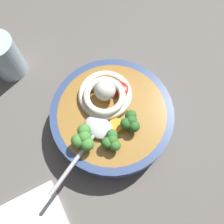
# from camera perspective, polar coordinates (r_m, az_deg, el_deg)

# --- Properties ---
(table_slab) EXTENTS (1.20, 1.20, 0.03)m
(table_slab) POSITION_cam_1_polar(r_m,az_deg,el_deg) (0.57, 4.40, -3.16)
(table_slab) COLOR #5B5651
(table_slab) RESTS_ON ground
(soup_bowl) EXTENTS (0.25, 0.25, 0.06)m
(soup_bowl) POSITION_cam_1_polar(r_m,az_deg,el_deg) (0.52, -0.00, -1.27)
(soup_bowl) COLOR #334775
(soup_bowl) RESTS_ON table_slab
(noodle_pile) EXTENTS (0.12, 0.12, 0.05)m
(noodle_pile) POSITION_cam_1_polar(r_m,az_deg,el_deg) (0.49, -1.68, 4.27)
(noodle_pile) COLOR silver
(noodle_pile) RESTS_ON soup_bowl
(soup_spoon) EXTENTS (0.12, 0.17, 0.02)m
(soup_spoon) POSITION_cam_1_polar(r_m,az_deg,el_deg) (0.47, -4.02, -5.12)
(soup_spoon) COLOR #B7B7BC
(soup_spoon) RESTS_ON soup_bowl
(chili_sauce_dollop) EXTENTS (0.04, 0.04, 0.02)m
(chili_sauce_dollop) POSITION_cam_1_polar(r_m,az_deg,el_deg) (0.50, 1.94, 5.08)
(chili_sauce_dollop) COLOR #B2190F
(chili_sauce_dollop) RESTS_ON soup_bowl
(broccoli_floret_rear) EXTENTS (0.04, 0.04, 0.03)m
(broccoli_floret_rear) POSITION_cam_1_polar(r_m,az_deg,el_deg) (0.46, 4.38, -2.26)
(broccoli_floret_rear) COLOR #7A9E60
(broccoli_floret_rear) RESTS_ON soup_bowl
(broccoli_floret_center) EXTENTS (0.05, 0.04, 0.04)m
(broccoli_floret_center) POSITION_cam_1_polar(r_m,az_deg,el_deg) (0.45, -6.71, -6.18)
(broccoli_floret_center) COLOR #7A9E60
(broccoli_floret_center) RESTS_ON soup_bowl
(broccoli_floret_beside_noodles) EXTENTS (0.04, 0.04, 0.03)m
(broccoli_floret_beside_noodles) POSITION_cam_1_polar(r_m,az_deg,el_deg) (0.45, -0.09, -6.79)
(broccoli_floret_beside_noodles) COLOR #7A9E60
(broccoli_floret_beside_noodles) RESTS_ON soup_bowl
(carrot_slice_far) EXTENTS (0.03, 0.03, 0.01)m
(carrot_slice_far) POSITION_cam_1_polar(r_m,az_deg,el_deg) (0.48, 0.92, -3.20)
(carrot_slice_far) COLOR orange
(carrot_slice_far) RESTS_ON soup_bowl
(carrot_slice_front) EXTENTS (0.03, 0.03, 0.01)m
(carrot_slice_front) POSITION_cam_1_polar(r_m,az_deg,el_deg) (0.52, -0.97, 6.88)
(carrot_slice_front) COLOR orange
(carrot_slice_front) RESTS_ON soup_bowl
(drinking_glass) EXTENTS (0.08, 0.08, 0.10)m
(drinking_glass) POSITION_cam_1_polar(r_m,az_deg,el_deg) (0.62, -24.05, 11.69)
(drinking_glass) COLOR silver
(drinking_glass) RESTS_ON table_slab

